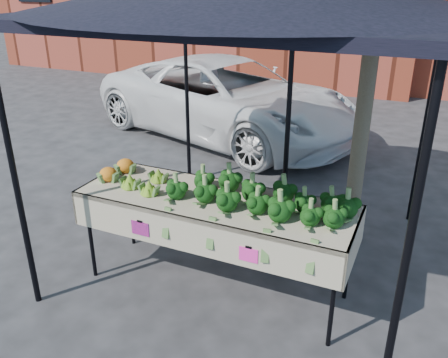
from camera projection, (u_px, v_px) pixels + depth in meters
ground at (228, 297)px, 4.18m from camera, size 90.00×90.00×0.00m
table at (215, 244)px, 4.16m from camera, size 2.41×0.83×0.90m
canopy at (253, 126)px, 4.28m from camera, size 3.16×3.16×2.74m
broccoli_heap at (259, 193)px, 3.81m from camera, size 1.57×0.54×0.23m
romanesco_cluster at (146, 177)px, 4.17m from camera, size 0.40×0.44×0.17m
cauliflower_pair at (117, 169)px, 4.38m from camera, size 0.20×0.40×0.16m
street_tree at (376, 10)px, 4.24m from camera, size 2.38×2.38×4.70m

